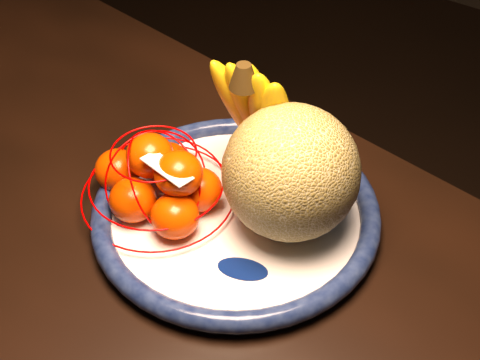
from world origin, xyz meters
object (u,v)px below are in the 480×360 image
Objects in this scene: banana_bunch at (260,110)px; mandarin_bag at (159,181)px; dining_table at (101,287)px; fruit_bowl at (236,212)px; cantaloupe at (291,172)px.

banana_bunch reaches higher than mandarin_bag.
dining_table is 0.22m from fruit_bowl.
cantaloupe is 0.11m from banana_bunch.
mandarin_bag is (0.03, 0.11, 0.14)m from dining_table.
dining_table is at bearing -114.73° from banana_bunch.
banana_bunch is at bearing 104.35° from fruit_bowl.
cantaloupe is at bearing 24.17° from mandarin_bag.
fruit_bowl is 1.46× the size of mandarin_bag.
dining_table is 6.97× the size of banana_bunch.
fruit_bowl is at bearing 59.10° from dining_table.
mandarin_bag is (-0.16, -0.07, -0.05)m from cantaloupe.
cantaloupe reaches higher than fruit_bowl.
cantaloupe is 0.79× the size of banana_bunch.
fruit_bowl is 0.11m from mandarin_bag.
dining_table is at bearing -103.73° from mandarin_bag.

